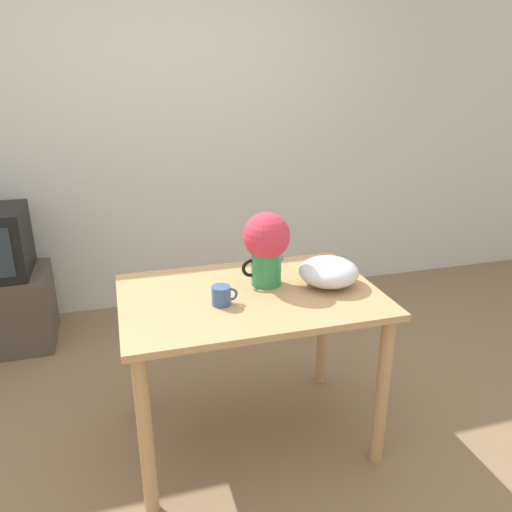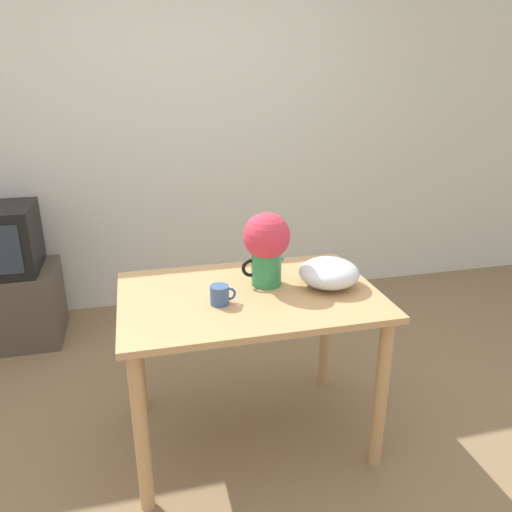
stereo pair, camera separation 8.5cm
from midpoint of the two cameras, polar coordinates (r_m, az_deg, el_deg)
The scene contains 6 objects.
ground_plane at distance 2.57m, azimuth -4.05°, elevation -21.75°, with size 12.00×12.00×0.00m, color #7F6647.
wall_back at distance 3.74m, azimuth -10.74°, elevation 13.56°, with size 8.00×0.05×2.60m.
table at distance 2.31m, azimuth -1.72°, elevation -7.11°, with size 1.16×0.78×0.78m.
flower_vase at distance 2.27m, azimuth 0.13°, elevation 1.36°, with size 0.23×0.22×0.34m.
coffee_mug at distance 2.14m, azimuth -5.06°, elevation -4.52°, with size 0.11×0.08×0.08m.
white_bowl at distance 2.33m, azimuth 7.27°, elevation -1.80°, with size 0.28×0.28×0.13m.
Camera 1 is at (-0.41, -1.86, 1.72)m, focal length 35.00 mm.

